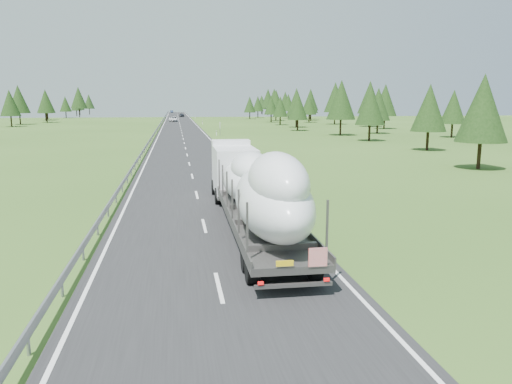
{
  "coord_description": "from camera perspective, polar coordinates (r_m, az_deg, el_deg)",
  "views": [
    {
      "loc": [
        -1.38,
        -16.79,
        6.51
      ],
      "look_at": [
        2.46,
        6.99,
        2.13
      ],
      "focal_mm": 35.0,
      "sensor_mm": 36.0,
      "label": 1
    }
  ],
  "objects": [
    {
      "name": "highway_sign",
      "position": [
        97.28,
        -4.14,
        7.51
      ],
      "size": [
        0.08,
        0.9,
        2.6
      ],
      "color": "slate",
      "rests_on": "ground"
    },
    {
      "name": "road_surface",
      "position": [
        116.98,
        -8.55,
        7.01
      ],
      "size": [
        10.0,
        400.0,
        0.02
      ],
      "primitive_type": "cube",
      "color": "black",
      "rests_on": "ground"
    },
    {
      "name": "distant_car_blue",
      "position": [
        299.87,
        -9.61,
        9.05
      ],
      "size": [
        1.81,
        4.42,
        1.43
      ],
      "primitive_type": "imported",
      "rotation": [
        0.0,
        0.0,
        0.07
      ],
      "color": "#172542",
      "rests_on": "ground"
    },
    {
      "name": "guardrail",
      "position": [
        116.94,
        -11.17,
        7.21
      ],
      "size": [
        0.1,
        400.0,
        0.76
      ],
      "color": "slate",
      "rests_on": "ground"
    },
    {
      "name": "boat_truck",
      "position": [
        25.12,
        -0.26,
        0.87
      ],
      "size": [
        3.08,
        20.61,
        4.63
      ],
      "color": "white",
      "rests_on": "ground"
    },
    {
      "name": "ground",
      "position": [
        18.06,
        -4.26,
        -10.85
      ],
      "size": [
        400.0,
        400.0,
        0.0
      ],
      "primitive_type": "plane",
      "color": "#31511B",
      "rests_on": "ground"
    },
    {
      "name": "distant_van",
      "position": [
        167.16,
        -9.42,
        8.23
      ],
      "size": [
        2.88,
        6.13,
        1.69
      ],
      "primitive_type": "imported",
      "rotation": [
        0.0,
        0.0,
        0.01
      ],
      "color": "silver",
      "rests_on": "ground"
    },
    {
      "name": "tree_line_right",
      "position": [
        121.43,
        11.11,
        10.27
      ],
      "size": [
        28.29,
        285.52,
        12.52
      ],
      "color": "black",
      "rests_on": "ground"
    },
    {
      "name": "distant_car_dark",
      "position": [
        218.11,
        -8.49,
        8.69
      ],
      "size": [
        2.16,
        4.74,
        1.58
      ],
      "primitive_type": "imported",
      "rotation": [
        0.0,
        0.0,
        0.06
      ],
      "color": "black",
      "rests_on": "ground"
    },
    {
      "name": "marker_posts",
      "position": [
        172.07,
        -6.61,
        8.25
      ],
      "size": [
        0.13,
        350.08,
        1.0
      ],
      "color": "silver",
      "rests_on": "ground"
    }
  ]
}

